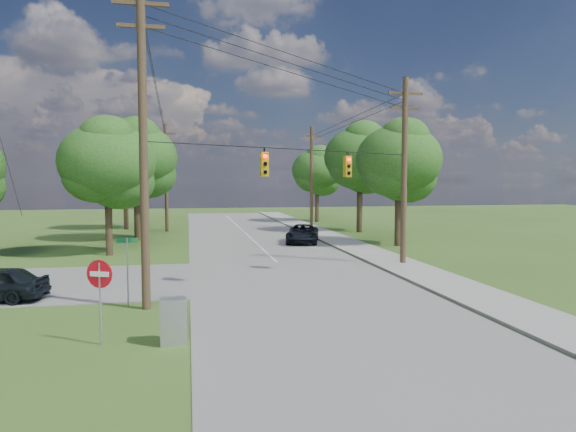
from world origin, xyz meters
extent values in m
plane|color=#36561C|center=(0.00, 0.00, 0.00)|extent=(140.00, 140.00, 0.00)
cube|color=gray|center=(2.00, 5.00, 0.01)|extent=(10.00, 100.00, 0.03)
cube|color=gray|center=(8.70, 5.00, 0.06)|extent=(2.60, 100.00, 0.12)
cylinder|color=#4F3828|center=(-4.60, 0.40, 6.00)|extent=(0.32, 0.32, 12.00)
cube|color=#4F3828|center=(-4.60, 0.40, 11.10)|extent=(2.00, 0.12, 0.14)
cube|color=#4F3828|center=(-4.60, 0.40, 10.30)|extent=(1.70, 0.12, 0.14)
cylinder|color=#4F3828|center=(8.90, 8.00, 5.25)|extent=(0.32, 0.32, 10.50)
cube|color=#4F3828|center=(8.90, 8.00, 9.60)|extent=(2.00, 0.12, 0.14)
cube|color=#4F3828|center=(8.90, 8.00, 8.80)|extent=(1.70, 0.12, 0.14)
cylinder|color=#4F3828|center=(8.90, 30.00, 5.00)|extent=(0.32, 0.32, 10.00)
cube|color=#4F3828|center=(8.90, 30.00, 9.10)|extent=(2.00, 0.12, 0.14)
cylinder|color=#4F3828|center=(-5.00, 30.00, 5.00)|extent=(0.32, 0.32, 10.00)
cube|color=#4F3828|center=(-5.00, 30.00, 9.10)|extent=(2.00, 0.12, 0.14)
cylinder|color=black|center=(2.15, 4.20, 10.35)|extent=(13.52, 7.63, 1.53)
cylinder|color=black|center=(2.15, 4.20, 9.95)|extent=(13.52, 7.63, 1.53)
cylinder|color=black|center=(2.15, 4.20, 9.55)|extent=(13.52, 7.63, 1.53)
cylinder|color=black|center=(8.90, 19.00, 9.35)|extent=(0.03, 22.00, 0.53)
cylinder|color=black|center=(-4.80, 15.20, 10.10)|extent=(0.43, 29.60, 2.03)
cylinder|color=black|center=(8.90, 19.00, 8.95)|extent=(0.03, 22.00, 0.53)
cylinder|color=black|center=(-4.80, 15.20, 9.70)|extent=(0.43, 29.60, 2.03)
cylinder|color=black|center=(2.15, 4.20, 6.20)|extent=(13.52, 7.63, 0.04)
cube|color=gold|center=(0.26, 3.02, 5.48)|extent=(0.32, 0.22, 1.05)
sphere|color=#FF0C05|center=(0.26, 2.88, 5.83)|extent=(0.17, 0.17, 0.17)
cube|color=gold|center=(0.26, 3.26, 5.48)|extent=(0.32, 0.22, 1.05)
sphere|color=#FF0C05|center=(0.26, 3.40, 5.83)|extent=(0.17, 0.17, 0.17)
cube|color=gold|center=(4.85, 5.60, 5.48)|extent=(0.32, 0.22, 1.05)
sphere|color=#FF0C05|center=(4.85, 5.46, 5.83)|extent=(0.17, 0.17, 0.17)
cube|color=gold|center=(4.85, 5.84, 5.48)|extent=(0.32, 0.22, 1.05)
sphere|color=#FF0C05|center=(4.85, 5.98, 5.83)|extent=(0.17, 0.17, 0.17)
cylinder|color=#463623|center=(-8.00, 15.00, 1.57)|extent=(0.45, 0.45, 3.15)
ellipsoid|color=#1C4B16|center=(-8.00, 15.00, 5.94)|extent=(6.00, 6.00, 4.92)
cylinder|color=#463623|center=(-7.00, 23.00, 1.75)|extent=(0.50, 0.50, 3.50)
ellipsoid|color=#1C4B16|center=(-7.00, 23.00, 6.60)|extent=(6.40, 6.40, 5.25)
cylinder|color=#463623|center=(-9.00, 33.00, 1.66)|extent=(0.48, 0.47, 3.32)
ellipsoid|color=#1C4B16|center=(-9.00, 33.00, 6.27)|extent=(6.00, 6.00, 4.92)
cylinder|color=#463623|center=(12.00, 16.00, 1.66)|extent=(0.48, 0.48, 3.32)
ellipsoid|color=#1C4B16|center=(12.00, 16.00, 6.27)|extent=(6.20, 6.20, 5.08)
cylinder|color=#463623|center=(12.50, 26.00, 1.84)|extent=(0.52, 0.52, 3.67)
ellipsoid|color=#1C4B16|center=(12.50, 26.00, 6.93)|extent=(6.60, 6.60, 5.41)
cylinder|color=#463623|center=(11.50, 38.00, 1.57)|extent=(0.45, 0.45, 3.15)
ellipsoid|color=#1C4B16|center=(11.50, 38.00, 5.94)|extent=(5.80, 5.80, 4.76)
imported|color=black|center=(5.50, 18.82, 0.72)|extent=(3.57, 5.41, 1.38)
cube|color=#999B9E|center=(-3.50, -3.99, 0.68)|extent=(0.79, 0.60, 1.36)
cylinder|color=#999B9E|center=(-5.57, -3.64, 1.21)|extent=(0.07, 0.07, 2.41)
cylinder|color=red|center=(-5.57, -3.64, 2.08)|extent=(0.77, 0.38, 0.83)
cube|color=white|center=(-5.57, -3.67, 2.08)|extent=(0.56, 0.28, 0.14)
cylinder|color=#999B9E|center=(-5.32, 1.00, 1.31)|extent=(0.06, 0.06, 2.62)
cube|color=#12522C|center=(-5.32, 1.00, 2.52)|extent=(0.79, 0.04, 0.19)
camera|label=1|loc=(-3.02, -19.06, 4.79)|focal=32.00mm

